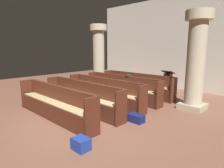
{
  "coord_description": "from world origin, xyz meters",
  "views": [
    {
      "loc": [
        4.19,
        -3.14,
        2.02
      ],
      "look_at": [
        -0.51,
        1.77,
        0.75
      ],
      "focal_mm": 30.87,
      "sensor_mm": 36.0,
      "label": 1
    }
  ],
  "objects": [
    {
      "name": "pew_row_2",
      "position": [
        -0.71,
        1.54,
        0.51
      ],
      "size": [
        3.49,
        0.47,
        0.94
      ],
      "color": "#562819",
      "rests_on": "ground"
    },
    {
      "name": "kneeler_box_blue",
      "position": [
        1.26,
        -0.99,
        0.12
      ],
      "size": [
        0.35,
        0.28,
        0.25
      ],
      "primitive_type": "cube",
      "color": "navy",
      "rests_on": "ground"
    },
    {
      "name": "pew_row_3",
      "position": [
        -0.71,
        0.54,
        0.51
      ],
      "size": [
        3.49,
        0.46,
        0.94
      ],
      "color": "#562819",
      "rests_on": "ground"
    },
    {
      "name": "kneeler_box_navy",
      "position": [
        1.17,
        0.98,
        0.11
      ],
      "size": [
        0.42,
        0.27,
        0.22
      ],
      "primitive_type": "cube",
      "color": "navy",
      "rests_on": "ground"
    },
    {
      "name": "ground_plane",
      "position": [
        0.0,
        0.0,
        0.0
      ],
      "size": [
        19.2,
        19.2,
        0.0
      ],
      "primitive_type": "plane",
      "color": "brown"
    },
    {
      "name": "pew_row_4",
      "position": [
        -0.71,
        -0.45,
        0.51
      ],
      "size": [
        3.49,
        0.46,
        0.94
      ],
      "color": "#562819",
      "rests_on": "ground"
    },
    {
      "name": "pillar_aisle_side",
      "position": [
        1.82,
        3.28,
        1.66
      ],
      "size": [
        0.84,
        0.84,
        3.18
      ],
      "color": "tan",
      "rests_on": "ground"
    },
    {
      "name": "back_wall",
      "position": [
        0.0,
        6.08,
        2.25
      ],
      "size": [
        10.0,
        0.16,
        4.5
      ],
      "primitive_type": "cube",
      "color": "beige",
      "rests_on": "ground"
    },
    {
      "name": "lectern",
      "position": [
        0.28,
        4.41,
        0.45
      ],
      "size": [
        0.48,
        0.45,
        1.08
      ],
      "color": "brown",
      "rests_on": "ground"
    },
    {
      "name": "hymn_book",
      "position": [
        -0.53,
        2.72,
        0.96
      ],
      "size": [
        0.15,
        0.19,
        0.04
      ],
      "primitive_type": "cube",
      "color": "#194723",
      "rests_on": "pew_row_1"
    },
    {
      "name": "pillar_far_side",
      "position": [
        -3.19,
        3.57,
        1.66
      ],
      "size": [
        0.84,
        0.84,
        3.18
      ],
      "color": "tan",
      "rests_on": "ground"
    },
    {
      "name": "pew_row_0",
      "position": [
        -0.71,
        3.52,
        0.51
      ],
      "size": [
        3.49,
        0.46,
        0.94
      ],
      "color": "#562819",
      "rests_on": "ground"
    },
    {
      "name": "pew_row_1",
      "position": [
        -0.71,
        2.53,
        0.51
      ],
      "size": [
        3.49,
        0.46,
        0.94
      ],
      "color": "#562819",
      "rests_on": "ground"
    }
  ]
}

